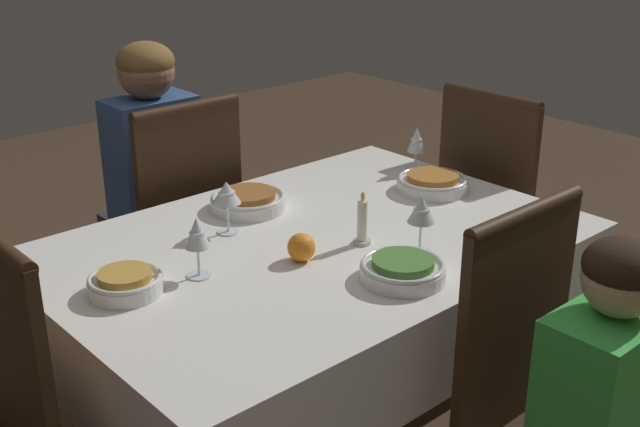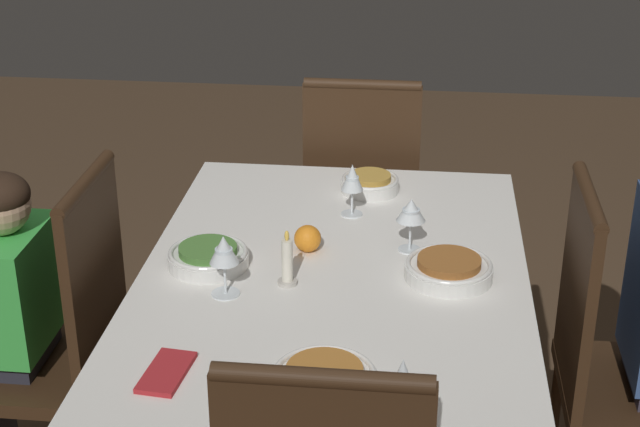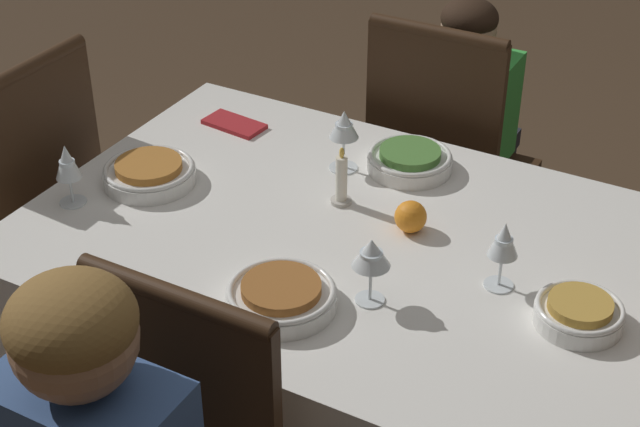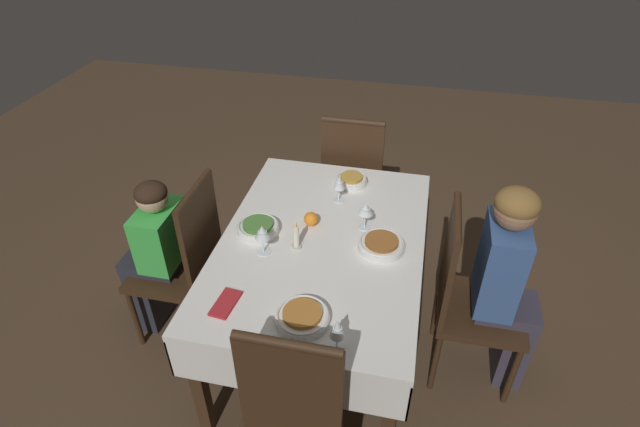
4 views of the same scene
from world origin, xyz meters
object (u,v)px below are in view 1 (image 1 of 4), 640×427
bowl_west (125,283)px  chair_north (176,228)px  chair_east (501,213)px  bowl_south (402,269)px  wine_glass_south (421,212)px  orange_fruit (301,247)px  bowl_east (432,183)px  candle_centerpiece (362,224)px  wine_glass_north (227,194)px  chair_south (551,413)px  wine_glass_east (416,141)px  dining_table (314,267)px  person_adult_denim (148,182)px  napkin_red_folded (519,222)px  bowl_north (248,201)px  wine_glass_west (197,235)px

bowl_west → chair_north: bearing=51.0°
chair_east → bowl_south: 1.07m
wine_glass_south → orange_fruit: (-0.26, 0.17, -0.08)m
bowl_east → chair_north: bearing=126.5°
wine_glass_south → bowl_east: wine_glass_south is taller
candle_centerpiece → wine_glass_north: bearing=126.8°
bowl_east → chair_south: bearing=-121.3°
chair_south → wine_glass_north: chair_south is taller
bowl_south → wine_glass_east: (0.63, 0.53, 0.08)m
wine_glass_north → orange_fruit: 0.29m
bowl_east → bowl_west: (-1.07, 0.03, 0.00)m
wine_glass_south → dining_table: bearing=119.9°
person_adult_denim → dining_table: bearing=89.5°
wine_glass_south → candle_centerpiece: 0.17m
dining_table → bowl_east: 0.54m
chair_north → napkin_red_folded: bearing=115.5°
chair_south → napkin_red_folded: bearing=43.6°
chair_north → orange_fruit: (-0.12, -0.82, 0.24)m
chair_north → wine_glass_north: size_ratio=6.66×
chair_east → bowl_north: (-0.97, 0.23, 0.23)m
bowl_north → bowl_east: (0.53, -0.26, 0.00)m
bowl_south → napkin_red_folded: size_ratio=1.22×
chair_east → bowl_east: (-0.43, -0.03, 0.23)m
person_adult_denim → bowl_east: bearing=120.9°
wine_glass_north → bowl_south: wine_glass_north is taller
chair_north → bowl_north: (-0.01, -0.44, 0.23)m
chair_east → candle_centerpiece: chair_east is taller
chair_north → orange_fruit: size_ratio=13.67×
bowl_south → candle_centerpiece: candle_centerpiece is taller
person_adult_denim → napkin_red_folded: (0.50, -1.22, 0.08)m
wine_glass_south → wine_glass_west: size_ratio=1.02×
bowl_east → bowl_west: size_ratio=1.27×
wine_glass_west → bowl_west: bearing=167.1°
person_adult_denim → candle_centerpiece: size_ratio=7.82×
wine_glass_north → bowl_south: bearing=-74.3°
bowl_north → wine_glass_east: (0.63, -0.10, 0.08)m
bowl_north → wine_glass_south: wine_glass_south is taller
chair_south → person_adult_denim: 1.65m
chair_south → wine_glass_south: 0.59m
chair_east → wine_glass_south: chair_east is taller
person_adult_denim → napkin_red_folded: bearing=112.4°
bowl_east → candle_centerpiece: candle_centerpiece is taller
wine_glass_north → bowl_west: bearing=-161.4°
chair_north → bowl_west: 0.90m
chair_east → wine_glass_north: bearing=83.3°
wine_glass_north → bowl_north: bearing=35.1°
napkin_red_folded → orange_fruit: bearing=159.7°
bowl_south → wine_glass_north: bearing=105.7°
dining_table → wine_glass_north: wine_glass_north is taller
wine_glass_south → wine_glass_east: 0.66m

